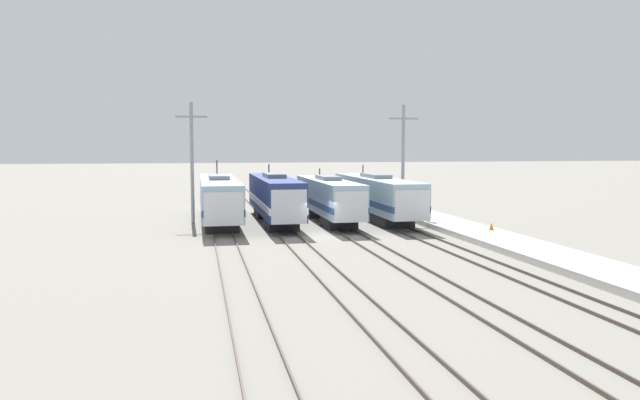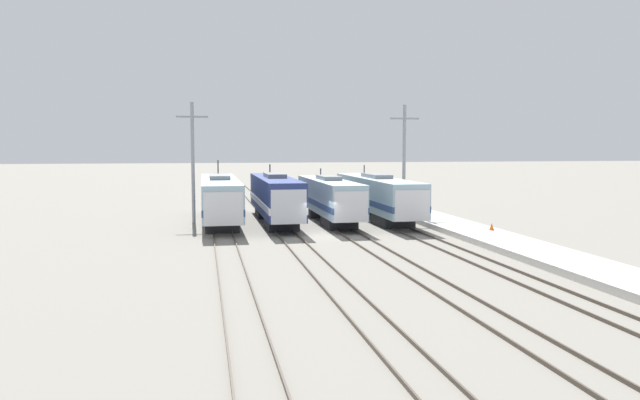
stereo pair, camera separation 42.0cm
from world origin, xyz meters
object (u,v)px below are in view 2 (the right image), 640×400
(locomotive_far_right, at_px, (378,196))
(catenary_tower_right, at_px, (404,159))
(locomotive_far_left, at_px, (220,198))
(catenary_tower_left, at_px, (193,160))
(locomotive_center_right, at_px, (330,198))
(traffic_cone, at_px, (492,227))
(locomotive_center_left, at_px, (276,198))

(locomotive_far_right, xyz_separation_m, catenary_tower_right, (2.61, 0.43, 3.35))
(locomotive_far_left, xyz_separation_m, catenary_tower_left, (-2.23, 0.66, 3.32))
(locomotive_far_left, distance_m, catenary_tower_right, 17.10)
(locomotive_center_right, xyz_separation_m, locomotive_far_right, (4.72, 1.38, 0.03))
(locomotive_far_right, xyz_separation_m, catenary_tower_left, (-16.39, 0.43, 3.35))
(locomotive_far_left, xyz_separation_m, traffic_cone, (19.58, -11.49, -1.45))
(locomotive_center_left, distance_m, catenary_tower_left, 7.83)
(locomotive_far_left, distance_m, locomotive_far_right, 14.16)
(locomotive_far_left, xyz_separation_m, locomotive_far_right, (14.16, 0.22, -0.02))
(traffic_cone, bearing_deg, locomotive_center_left, 144.45)
(locomotive_far_left, bearing_deg, catenary_tower_right, 2.24)
(catenary_tower_right, bearing_deg, locomotive_far_right, -170.57)
(locomotive_center_left, height_order, traffic_cone, locomotive_center_left)
(locomotive_center_left, distance_m, locomotive_far_right, 9.50)
(catenary_tower_right, xyz_separation_m, traffic_cone, (2.81, -12.15, -4.77))
(catenary_tower_left, bearing_deg, traffic_cone, -29.11)
(catenary_tower_left, bearing_deg, locomotive_center_right, -8.83)
(locomotive_center_left, distance_m, locomotive_center_right, 4.73)
(locomotive_center_right, distance_m, locomotive_far_right, 4.92)
(locomotive_center_right, height_order, traffic_cone, locomotive_center_right)
(locomotive_center_left, xyz_separation_m, locomotive_center_right, (4.72, -0.29, -0.11))
(locomotive_far_left, distance_m, catenary_tower_left, 4.06)
(catenary_tower_left, bearing_deg, catenary_tower_right, 0.00)
(locomotive_center_right, height_order, locomotive_far_right, locomotive_far_right)
(catenary_tower_left, bearing_deg, locomotive_far_left, -16.38)
(catenary_tower_left, relative_size, traffic_cone, 19.76)
(locomotive_far_left, relative_size, catenary_tower_left, 1.90)
(locomotive_center_left, xyz_separation_m, catenary_tower_right, (12.05, 1.53, 3.26))
(locomotive_center_left, xyz_separation_m, catenary_tower_left, (-6.95, 1.53, 3.26))
(locomotive_far_left, height_order, locomotive_far_right, locomotive_far_left)
(locomotive_center_right, relative_size, catenary_tower_left, 1.64)
(locomotive_center_right, relative_size, locomotive_far_right, 0.85)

